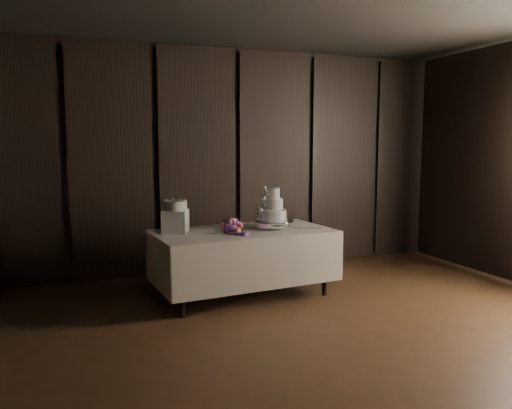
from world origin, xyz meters
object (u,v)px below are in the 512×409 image
Objects in this scene: cake_stand at (273,224)px; box_pedestal at (175,221)px; bouquet at (231,227)px; wedding_cake at (271,208)px; small_cake at (175,205)px; display_table at (244,260)px.

cake_stand is 1.12m from box_pedestal.
bouquet is (-0.55, -0.15, 0.02)m from cake_stand.
wedding_cake is 1.10m from small_cake.
wedding_cake is 1.46× the size of box_pedestal.
small_cake is (-0.75, 0.13, 0.65)m from display_table.
display_table is at bearing 31.16° from bouquet.
box_pedestal is at bearing 0.00° from small_cake.
display_table is 4.30× the size of cake_stand.
small_cake is at bearing 156.88° from bouquet.
display_table is 0.99m from small_cake.
bouquet is 1.59× the size of box_pedestal.
wedding_cake is 0.92× the size of bouquet.
bouquet is at bearing -23.12° from box_pedestal.
box_pedestal is 0.18m from small_cake.
cake_stand is 1.15m from small_cake.
bouquet reaches higher than cake_stand.
display_table is 5.03× the size of bouquet.
display_table is 0.46m from bouquet.
bouquet is at bearing -172.22° from wedding_cake.
cake_stand is 1.17× the size of bouquet.
display_table is at bearing -10.01° from small_cake.
display_table is 8.00× the size of box_pedestal.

